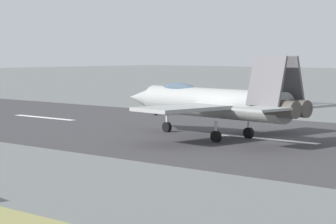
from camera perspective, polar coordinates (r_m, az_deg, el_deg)
name	(u,v)px	position (r m, az deg, el deg)	size (l,w,h in m)	color
ground_plane	(273,140)	(49.22, 8.29, -2.19)	(400.00, 400.00, 0.00)	slate
runway_strip	(273,140)	(49.21, 8.31, -2.18)	(240.00, 26.00, 0.02)	#373638
fighter_jet	(212,102)	(49.68, 3.53, 0.79)	(17.20, 14.00, 5.68)	#949794
crew_person	(155,107)	(67.37, -1.02, 0.43)	(0.60, 0.48, 1.65)	#1E2338
marker_cone_mid	(245,114)	(65.94, 6.14, -0.17)	(0.44, 0.44, 0.55)	orange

